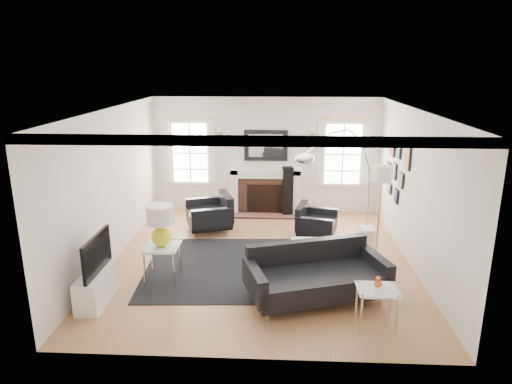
# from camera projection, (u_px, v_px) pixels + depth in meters

# --- Properties ---
(floor) EXTENTS (6.00, 6.00, 0.00)m
(floor) POSITION_uv_depth(u_px,v_px,m) (261.00, 259.00, 8.58)
(floor) COLOR #A26A44
(floor) RESTS_ON ground
(back_wall) EXTENTS (5.50, 0.04, 2.80)m
(back_wall) POSITION_uv_depth(u_px,v_px,m) (266.00, 155.00, 11.08)
(back_wall) COLOR silver
(back_wall) RESTS_ON floor
(front_wall) EXTENTS (5.50, 0.04, 2.80)m
(front_wall) POSITION_uv_depth(u_px,v_px,m) (251.00, 255.00, 5.32)
(front_wall) COLOR silver
(front_wall) RESTS_ON floor
(left_wall) EXTENTS (0.04, 6.00, 2.80)m
(left_wall) POSITION_uv_depth(u_px,v_px,m) (111.00, 186.00, 8.33)
(left_wall) COLOR silver
(left_wall) RESTS_ON floor
(right_wall) EXTENTS (0.04, 6.00, 2.80)m
(right_wall) POSITION_uv_depth(u_px,v_px,m) (416.00, 190.00, 8.06)
(right_wall) COLOR silver
(right_wall) RESTS_ON floor
(ceiling) EXTENTS (5.50, 6.00, 0.02)m
(ceiling) POSITION_uv_depth(u_px,v_px,m) (261.00, 109.00, 7.82)
(ceiling) COLOR white
(ceiling) RESTS_ON back_wall
(crown_molding) EXTENTS (5.50, 6.00, 0.12)m
(crown_molding) POSITION_uv_depth(u_px,v_px,m) (261.00, 113.00, 7.83)
(crown_molding) COLOR white
(crown_molding) RESTS_ON back_wall
(fireplace) EXTENTS (1.70, 0.69, 1.11)m
(fireplace) POSITION_uv_depth(u_px,v_px,m) (265.00, 192.00, 11.11)
(fireplace) COLOR white
(fireplace) RESTS_ON floor
(mantel_mirror) EXTENTS (1.05, 0.07, 0.75)m
(mantel_mirror) POSITION_uv_depth(u_px,v_px,m) (266.00, 145.00, 10.97)
(mantel_mirror) COLOR black
(mantel_mirror) RESTS_ON back_wall
(window_left) EXTENTS (1.24, 0.15, 1.62)m
(window_left) POSITION_uv_depth(u_px,v_px,m) (190.00, 153.00, 11.10)
(window_left) COLOR white
(window_left) RESTS_ON back_wall
(window_right) EXTENTS (1.24, 0.15, 1.62)m
(window_right) POSITION_uv_depth(u_px,v_px,m) (343.00, 154.00, 10.92)
(window_right) COLOR white
(window_right) RESTS_ON back_wall
(gallery_wall) EXTENTS (0.04, 1.73, 1.29)m
(gallery_wall) POSITION_uv_depth(u_px,v_px,m) (397.00, 166.00, 9.27)
(gallery_wall) COLOR black
(gallery_wall) RESTS_ON right_wall
(tv_unit) EXTENTS (0.35, 1.00, 1.09)m
(tv_unit) POSITION_uv_depth(u_px,v_px,m) (97.00, 282.00, 6.98)
(tv_unit) COLOR white
(tv_unit) RESTS_ON floor
(area_rug) EXTENTS (3.39, 2.88, 0.01)m
(area_rug) POSITION_uv_depth(u_px,v_px,m) (237.00, 267.00, 8.25)
(area_rug) COLOR black
(area_rug) RESTS_ON floor
(sofa) EXTENTS (2.32, 1.57, 0.70)m
(sofa) POSITION_uv_depth(u_px,v_px,m) (315.00, 276.00, 7.07)
(sofa) COLOR black
(sofa) RESTS_ON floor
(armchair_left) EXTENTS (1.16, 1.24, 0.68)m
(armchair_left) POSITION_uv_depth(u_px,v_px,m) (212.00, 214.00, 9.94)
(armchair_left) COLOR black
(armchair_left) RESTS_ON floor
(armchair_right) EXTENTS (0.95, 1.02, 0.58)m
(armchair_right) POSITION_uv_depth(u_px,v_px,m) (314.00, 223.00, 9.58)
(armchair_right) COLOR black
(armchair_right) RESTS_ON floor
(coffee_table) EXTENTS (0.94, 0.94, 0.42)m
(coffee_table) POSITION_uv_depth(u_px,v_px,m) (318.00, 248.00, 8.10)
(coffee_table) COLOR silver
(coffee_table) RESTS_ON floor
(side_table_left) EXTENTS (0.57, 0.57, 0.63)m
(side_table_left) POSITION_uv_depth(u_px,v_px,m) (162.00, 252.00, 7.61)
(side_table_left) COLOR silver
(side_table_left) RESTS_ON floor
(nesting_table) EXTENTS (0.55, 0.47, 0.61)m
(nesting_table) POSITION_uv_depth(u_px,v_px,m) (377.00, 297.00, 6.22)
(nesting_table) COLOR silver
(nesting_table) RESTS_ON floor
(gourd_lamp) EXTENTS (0.44, 0.44, 0.71)m
(gourd_lamp) POSITION_uv_depth(u_px,v_px,m) (160.00, 223.00, 7.47)
(gourd_lamp) COLOR yellow
(gourd_lamp) RESTS_ON side_table_left
(orange_vase) EXTENTS (0.10, 0.10, 0.17)m
(orange_vase) POSITION_uv_depth(u_px,v_px,m) (378.00, 283.00, 6.16)
(orange_vase) COLOR #CB541A
(orange_vase) RESTS_ON nesting_table
(arc_floor_lamp) EXTENTS (1.73, 1.60, 2.45)m
(arc_floor_lamp) POSITION_uv_depth(u_px,v_px,m) (339.00, 184.00, 8.78)
(arc_floor_lamp) COLOR silver
(arc_floor_lamp) RESTS_ON floor
(stick_floor_lamp) EXTENTS (0.36, 0.36, 1.77)m
(stick_floor_lamp) POSITION_uv_depth(u_px,v_px,m) (382.00, 178.00, 8.32)
(stick_floor_lamp) COLOR gold
(stick_floor_lamp) RESTS_ON floor
(speaker_tower) EXTENTS (0.27, 0.27, 1.19)m
(speaker_tower) POSITION_uv_depth(u_px,v_px,m) (287.00, 191.00, 10.94)
(speaker_tower) COLOR black
(speaker_tower) RESTS_ON floor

